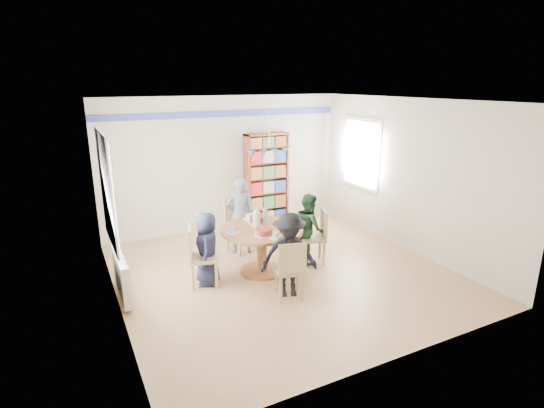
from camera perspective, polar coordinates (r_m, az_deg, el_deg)
ground at (r=6.91m, az=1.51°, el=-9.23°), size 5.00×5.00×0.00m
room_shell at (r=7.03m, az=-3.62°, el=5.37°), size 5.00×5.00×5.00m
radiator at (r=6.38m, az=-19.60°, el=-9.03°), size 0.12×1.00×0.60m
dining_table at (r=6.72m, az=-1.38°, el=-4.82°), size 1.30×1.30×0.75m
chair_left at (r=6.40m, az=-9.91°, el=-6.59°), size 0.51×0.51×0.94m
chair_right at (r=7.16m, az=6.10°, el=-4.00°), size 0.52×0.52×0.92m
chair_far at (r=7.62m, az=-4.57°, el=-2.42°), size 0.54×0.54×0.98m
chair_near at (r=5.94m, az=2.52°, el=-8.55°), size 0.47×0.47×0.87m
person_left at (r=6.43m, az=-8.72°, el=-5.96°), size 0.52×0.64×1.13m
person_right at (r=7.15m, az=4.98°, el=-3.23°), size 0.55×0.65×1.19m
person_far at (r=7.47m, az=-4.29°, el=-1.58°), size 0.57×0.44×1.38m
person_near at (r=6.00m, az=2.31°, el=-6.87°), size 0.91×0.72×1.24m
bookshelf at (r=8.94m, az=-0.74°, el=3.20°), size 0.92×0.28×1.94m
tableware at (r=6.64m, az=-1.69°, el=-2.68°), size 1.18×1.18×0.31m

